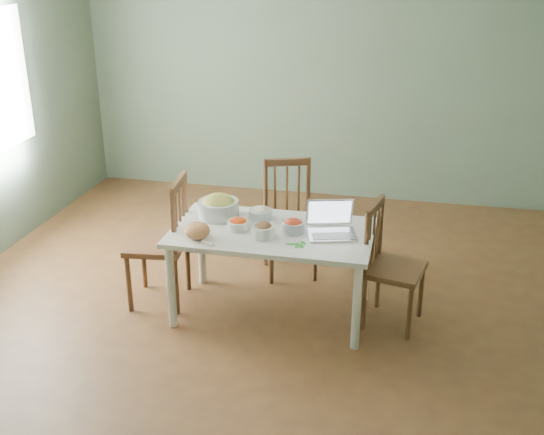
% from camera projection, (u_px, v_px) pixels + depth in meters
% --- Properties ---
extents(floor, '(5.00, 5.00, 0.00)m').
position_uv_depth(floor, '(261.00, 302.00, 5.20)').
color(floor, '#4C2C1A').
rests_on(floor, ground).
extents(wall_back, '(5.00, 0.00, 2.70)m').
position_uv_depth(wall_back, '(316.00, 72.00, 6.93)').
color(wall_back, '#51674E').
rests_on(wall_back, ground).
extents(wall_front, '(5.00, 0.00, 2.70)m').
position_uv_depth(wall_front, '(101.00, 314.00, 2.42)').
color(wall_front, '#51674E').
rests_on(wall_front, ground).
extents(dining_table, '(1.45, 0.81, 0.68)m').
position_uv_depth(dining_table, '(272.00, 272.00, 4.93)').
color(dining_table, silver).
rests_on(dining_table, floor).
extents(chair_far, '(0.54, 0.53, 0.96)m').
position_uv_depth(chair_far, '(290.00, 221.00, 5.48)').
color(chair_far, '#4A2B17').
rests_on(chair_far, floor).
extents(chair_left, '(0.47, 0.49, 1.01)m').
position_uv_depth(chair_left, '(157.00, 241.00, 5.04)').
color(chair_left, '#4A2B17').
rests_on(chair_left, floor).
extents(chair_right, '(0.47, 0.48, 0.92)m').
position_uv_depth(chair_right, '(395.00, 267.00, 4.74)').
color(chair_right, '#4A2B17').
rests_on(chair_right, floor).
extents(bread_boule, '(0.18, 0.18, 0.12)m').
position_uv_depth(bread_boule, '(197.00, 231.00, 4.64)').
color(bread_boule, tan).
rests_on(bread_boule, dining_table).
extents(butter_stick, '(0.10, 0.06, 0.03)m').
position_uv_depth(butter_stick, '(207.00, 244.00, 4.55)').
color(butter_stick, silver).
rests_on(butter_stick, dining_table).
extents(bowl_squash, '(0.40, 0.40, 0.18)m').
position_uv_depth(bowl_squash, '(219.00, 206.00, 4.99)').
color(bowl_squash, '#CCD24F').
rests_on(bowl_squash, dining_table).
extents(bowl_carrot, '(0.19, 0.19, 0.09)m').
position_uv_depth(bowl_carrot, '(238.00, 224.00, 4.79)').
color(bowl_carrot, red).
rests_on(bowl_carrot, dining_table).
extents(bowl_onion, '(0.20, 0.20, 0.10)m').
position_uv_depth(bowl_onion, '(260.00, 213.00, 4.97)').
color(bowl_onion, white).
rests_on(bowl_onion, dining_table).
extents(bowl_mushroom, '(0.19, 0.19, 0.11)m').
position_uv_depth(bowl_mushroom, '(263.00, 230.00, 4.67)').
color(bowl_mushroom, '#4B2D1E').
rests_on(bowl_mushroom, dining_table).
extents(bowl_redpep, '(0.19, 0.19, 0.10)m').
position_uv_depth(bowl_redpep, '(293.00, 226.00, 4.75)').
color(bowl_redpep, '#B11800').
rests_on(bowl_redpep, dining_table).
extents(bowl_broccoli, '(0.15, 0.15, 0.08)m').
position_uv_depth(bowl_broccoli, '(314.00, 216.00, 4.93)').
color(bowl_broccoli, '#145410').
rests_on(bowl_broccoli, dining_table).
extents(flatbread, '(0.22, 0.22, 0.02)m').
position_uv_depth(flatbread, '(327.00, 218.00, 4.99)').
color(flatbread, '#C9B486').
rests_on(flatbread, dining_table).
extents(basil_bunch, '(0.17, 0.17, 0.02)m').
position_uv_depth(basil_bunch, '(296.00, 243.00, 4.56)').
color(basil_bunch, '#28672B').
rests_on(basil_bunch, dining_table).
extents(laptop, '(0.40, 0.37, 0.23)m').
position_uv_depth(laptop, '(332.00, 221.00, 4.66)').
color(laptop, silver).
rests_on(laptop, dining_table).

